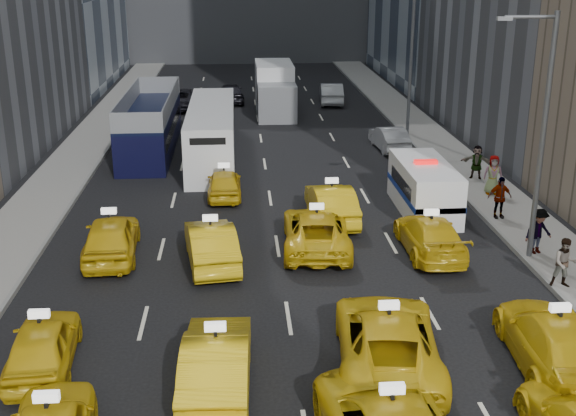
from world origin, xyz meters
name	(u,v)px	position (x,y,z in m)	size (l,w,h in m)	color
sidewalk_west	(66,171)	(-10.50, 25.00, 0.07)	(3.00, 90.00, 0.15)	gray
sidewalk_east	(458,164)	(10.50, 25.00, 0.07)	(3.00, 90.00, 0.15)	gray
curb_west	(94,171)	(-9.05, 25.00, 0.09)	(0.15, 90.00, 0.18)	slate
curb_east	(432,164)	(9.05, 25.00, 0.09)	(0.15, 90.00, 0.18)	slate
streetlight_near	(540,130)	(9.18, 12.00, 4.92)	(2.15, 0.22, 9.00)	#595B60
streetlight_far	(409,57)	(9.18, 32.00, 4.92)	(2.15, 0.22, 9.00)	#595B60
taxi_8	(43,345)	(-6.87, 5.58, 0.71)	(1.69, 4.19, 1.43)	gold
taxi_9	(217,362)	(-2.13, 4.20, 0.80)	(1.70, 4.86, 1.60)	gold
taxi_10	(387,339)	(2.48, 5.00, 0.82)	(2.72, 5.89, 1.64)	gold
taxi_11	(555,342)	(7.02, 4.58, 0.81)	(2.26, 5.57, 1.62)	gold
taxi_12	(111,237)	(-6.26, 13.33, 0.81)	(1.92, 4.76, 1.62)	gold
taxi_13	(211,244)	(-2.51, 12.46, 0.78)	(1.66, 4.75, 1.57)	gold
taxi_14	(316,230)	(1.49, 13.64, 0.75)	(2.50, 5.41, 1.50)	gold
taxi_15	(430,235)	(5.74, 12.87, 0.71)	(2.00, 4.92, 1.43)	gold
taxi_16	(224,183)	(-2.12, 20.32, 0.66)	(1.57, 3.89, 1.33)	gold
taxi_17	(331,203)	(2.47, 16.73, 0.79)	(1.67, 4.79, 1.58)	gold
nypd_van	(424,188)	(6.69, 17.63, 1.07)	(2.21, 5.52, 2.35)	white
double_decker	(150,122)	(-6.47, 29.41, 1.67)	(3.58, 11.76, 3.37)	black
city_bus	(212,134)	(-2.87, 27.04, 1.50)	(2.69, 11.76, 3.02)	silver
box_truck	(275,89)	(1.31, 39.64, 1.74)	(2.90, 7.78, 3.52)	white
misc_car_0	(389,138)	(7.43, 28.58, 0.70)	(1.47, 4.22, 1.39)	#B1B3B9
misc_car_1	(183,99)	(-5.47, 41.80, 0.77)	(2.55, 5.54, 1.54)	black
misc_car_2	(276,90)	(1.67, 44.98, 0.76)	(2.12, 5.22, 1.51)	slate
misc_car_3	(231,93)	(-1.90, 44.02, 0.77)	(1.81, 4.50, 1.53)	black
misc_car_4	(331,93)	(5.87, 43.09, 0.79)	(1.68, 4.82, 1.59)	#A1A4A9
pedestrian_1	(565,263)	(9.37, 9.30, 1.01)	(0.84, 0.46, 1.73)	gray
pedestrian_2	(538,231)	(9.67, 12.24, 1.02)	(1.13, 0.47, 1.75)	gray
pedestrian_3	(500,197)	(9.58, 16.18, 1.06)	(1.06, 0.48, 1.81)	gray
pedestrian_4	(493,175)	(10.43, 19.45, 1.08)	(0.91, 0.49, 1.86)	gray
pedestrian_5	(477,162)	(10.50, 22.01, 0.99)	(1.57, 0.45, 1.69)	gray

